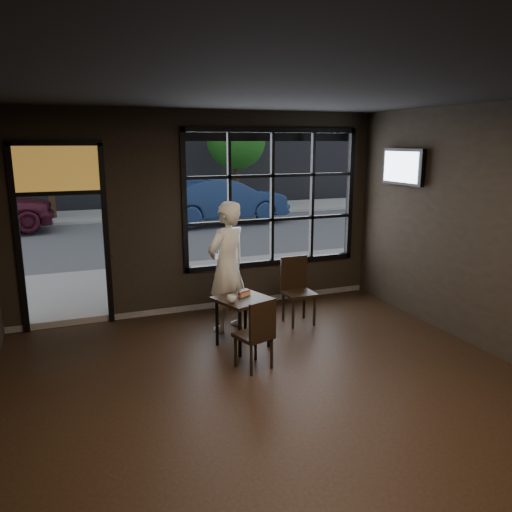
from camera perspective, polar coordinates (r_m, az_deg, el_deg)
name	(u,v)px	position (r m, az deg, el deg)	size (l,w,h in m)	color
floor	(298,414)	(5.38, 4.84, -17.53)	(6.00, 7.00, 0.02)	black
ceiling	(305,84)	(4.67, 5.62, 18.98)	(6.00, 7.00, 0.02)	black
window_frame	(272,198)	(8.37, 1.85, 6.65)	(3.06, 0.12, 2.28)	black
stained_transom	(57,168)	(7.65, -21.78, 9.29)	(1.20, 0.06, 0.70)	orange
street_asphalt	(101,194)	(28.35, -17.25, 6.80)	(60.00, 41.00, 0.04)	#545456
building_across	(93,41)	(27.64, -18.18, 22.28)	(28.00, 12.00, 15.00)	#5B5956
cafe_table	(243,322)	(6.78, -1.53, -7.54)	(0.64, 0.64, 0.69)	black
chair_near	(253,333)	(6.12, -0.29, -8.81)	(0.39, 0.39, 0.90)	black
chair_window	(299,291)	(7.59, 4.94, -4.04)	(0.44, 0.44, 1.01)	black
man	(227,267)	(7.21, -3.33, -1.25)	(0.69, 0.46, 1.90)	white
hotdog	(244,294)	(6.74, -1.35, -4.34)	(0.20, 0.08, 0.06)	tan
cup	(232,299)	(6.46, -2.79, -4.94)	(0.12, 0.12, 0.10)	silver
tv	(403,167)	(8.22, 16.47, 9.75)	(0.11, 0.96, 0.56)	black
navy_car	(221,200)	(16.76, -3.96, 6.43)	(1.54, 4.43, 1.46)	navy
tree_left	(46,129)	(18.88, -22.92, 13.21)	(2.61, 2.61, 4.45)	#332114
tree_right	(236,140)	(20.04, -2.28, 13.11)	(2.32, 2.32, 3.96)	#332114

